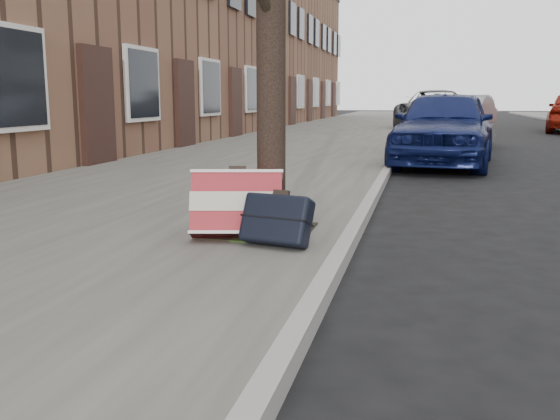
% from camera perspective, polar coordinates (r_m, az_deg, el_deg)
% --- Properties ---
extents(ground, '(120.00, 120.00, 0.00)m').
position_cam_1_polar(ground, '(4.05, 22.09, -8.38)').
color(ground, black).
rests_on(ground, ground).
extents(near_sidewalk, '(5.00, 70.00, 0.12)m').
position_cam_1_polar(near_sidewalk, '(19.07, 3.95, 6.67)').
color(near_sidewalk, slate).
rests_on(near_sidewalk, ground).
extents(house_near, '(6.80, 40.00, 7.00)m').
position_cam_1_polar(house_near, '(21.84, -11.58, 15.98)').
color(house_near, brown).
rests_on(house_near, ground).
extents(dirt_patch, '(0.85, 0.85, 0.02)m').
position_cam_1_polar(dirt_patch, '(5.29, -1.85, -1.90)').
color(dirt_patch, black).
rests_on(dirt_patch, near_sidewalk).
extents(suitcase_red, '(0.79, 0.54, 0.55)m').
position_cam_1_polar(suitcase_red, '(4.98, -3.96, 0.47)').
color(suitcase_red, maroon).
rests_on(suitcase_red, near_sidewalk).
extents(suitcase_navy, '(0.59, 0.43, 0.42)m').
position_cam_1_polar(suitcase_navy, '(4.73, -0.30, -0.85)').
color(suitcase_navy, black).
rests_on(suitcase_navy, near_sidewalk).
extents(car_near_front, '(2.13, 4.31, 1.41)m').
position_cam_1_polar(car_near_front, '(11.93, 14.82, 7.34)').
color(car_near_front, '#0E1648').
rests_on(car_near_front, ground).
extents(car_near_mid, '(2.31, 4.19, 1.31)m').
position_cam_1_polar(car_near_mid, '(15.86, 15.74, 7.74)').
color(car_near_mid, '#989B9F').
rests_on(car_near_mid, ground).
extents(car_near_back, '(3.21, 5.79, 1.53)m').
position_cam_1_polar(car_near_back, '(25.18, 13.98, 8.86)').
color(car_near_back, '#3B3B40').
rests_on(car_near_back, ground).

